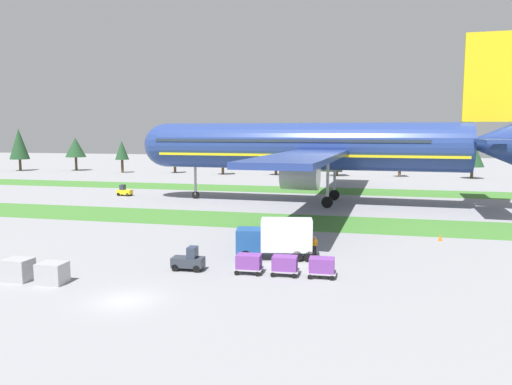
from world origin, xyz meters
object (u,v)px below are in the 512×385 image
at_px(uld_container_1, 18,270).
at_px(baggage_tug, 189,260).
at_px(cargo_dolly_lead, 249,262).
at_px(pushback_tractor, 124,191).
at_px(taxiway_marker_0, 440,238).
at_px(cargo_dolly_third, 322,266).
at_px(catering_truck, 276,237).
at_px(cargo_dolly_second, 285,264).
at_px(ground_crew_marshaller, 314,245).
at_px(airliner, 315,146).
at_px(taxiway_marker_1, 287,226).
at_px(uld_container_0, 52,273).

bearing_deg(uld_container_1, baggage_tug, 26.30).
bearing_deg(cargo_dolly_lead, pushback_tractor, 35.89).
bearing_deg(uld_container_1, taxiway_marker_0, 34.00).
bearing_deg(cargo_dolly_third, catering_truck, 40.43).
height_order(cargo_dolly_second, uld_container_1, uld_container_1).
bearing_deg(cargo_dolly_third, ground_crew_marshaller, 8.80).
xyz_separation_m(airliner, uld_container_1, (-16.85, -46.85, -8.18)).
bearing_deg(baggage_tug, taxiway_marker_1, -16.51).
xyz_separation_m(cargo_dolly_second, uld_container_1, (-19.54, -6.11, -0.08)).
distance_m(catering_truck, pushback_tractor, 50.66).
height_order(baggage_tug, cargo_dolly_lead, baggage_tug).
bearing_deg(uld_container_0, baggage_tug, 33.90).
relative_size(cargo_dolly_lead, taxiway_marker_1, 3.96).
bearing_deg(taxiway_marker_0, pushback_tractor, 152.70).
height_order(cargo_dolly_third, taxiway_marker_0, cargo_dolly_third).
bearing_deg(airliner, cargo_dolly_third, -170.21).
xyz_separation_m(cargo_dolly_second, cargo_dolly_third, (2.90, 0.14, 0.00)).
bearing_deg(catering_truck, cargo_dolly_third, -146.87).
bearing_deg(uld_container_1, taxiway_marker_1, 56.75).
distance_m(cargo_dolly_third, taxiway_marker_1, 19.66).
distance_m(pushback_tractor, ground_crew_marshaller, 51.32).
distance_m(cargo_dolly_second, cargo_dolly_third, 2.90).
distance_m(baggage_tug, ground_crew_marshaller, 12.08).
bearing_deg(uld_container_1, catering_truck, 31.99).
bearing_deg(pushback_tractor, uld_container_1, 21.34).
bearing_deg(uld_container_1, cargo_dolly_lead, 19.76).
bearing_deg(ground_crew_marshaller, uld_container_1, 42.10).
distance_m(cargo_dolly_lead, pushback_tractor, 53.76).
relative_size(cargo_dolly_lead, cargo_dolly_third, 1.00).
bearing_deg(pushback_tractor, cargo_dolly_second, 42.97).
xyz_separation_m(catering_truck, taxiway_marker_0, (15.16, 11.12, -1.60)).
relative_size(taxiway_marker_0, taxiway_marker_1, 1.22).
bearing_deg(taxiway_marker_1, cargo_dolly_lead, -89.11).
bearing_deg(baggage_tug, cargo_dolly_third, -90.00).
height_order(ground_crew_marshaller, uld_container_1, ground_crew_marshaller).
bearing_deg(catering_truck, taxiway_marker_1, -3.76).
height_order(airliner, pushback_tractor, airliner).
bearing_deg(cargo_dolly_second, catering_truck, 15.86).
bearing_deg(taxiway_marker_0, airliner, 123.30).
relative_size(cargo_dolly_second, uld_container_0, 1.13).
bearing_deg(cargo_dolly_second, taxiway_marker_0, -42.52).
distance_m(cargo_dolly_lead, uld_container_0, 14.91).
height_order(catering_truck, ground_crew_marshaller, catering_truck).
distance_m(cargo_dolly_second, pushback_tractor, 55.51).
height_order(airliner, baggage_tug, airliner).
distance_m(pushback_tractor, taxiway_marker_0, 56.14).
bearing_deg(catering_truck, ground_crew_marshaller, -64.66).
bearing_deg(cargo_dolly_lead, taxiway_marker_0, -47.83).
height_order(baggage_tug, uld_container_0, baggage_tug).
bearing_deg(uld_container_0, uld_container_1, 179.08).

